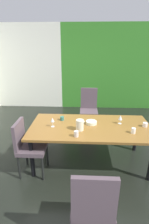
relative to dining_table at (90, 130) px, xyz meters
name	(u,v)px	position (x,y,z in m)	size (l,w,h in m)	color
ground_plane	(64,157)	(-0.50, 0.11, -0.68)	(5.42, 6.10, 0.02)	black
back_panel_interior	(27,67)	(-2.03, 3.11, 0.68)	(2.34, 0.10, 2.69)	silver
garden_window_panel	(109,68)	(0.68, 3.11, 0.68)	(3.08, 0.10, 2.69)	#337E26
dining_table	(90,130)	(0.00, 0.00, 0.00)	(2.09, 1.06, 0.74)	brown
chair_head_near	(93,205)	(-0.02, -1.45, -0.11)	(0.44, 0.44, 1.00)	#55464D
chair_head_far	(89,107)	(0.01, 1.45, -0.09)	(0.44, 0.45, 1.04)	#55464D
chair_left_near	(28,144)	(-1.03, -0.33, -0.13)	(0.45, 0.44, 0.94)	#55464D
wine_glass_right	(120,118)	(0.53, 0.12, 0.18)	(0.07, 0.07, 0.16)	silver
wine_glass_rear	(52,120)	(-0.65, -0.05, 0.19)	(0.06, 0.06, 0.16)	silver
serving_bowl_north	(91,122)	(0.02, 0.09, 0.09)	(0.19, 0.19, 0.05)	#E6EDCA
cup_left	(62,118)	(-0.52, 0.22, 0.10)	(0.07, 0.07, 0.07)	#317265
cup_south	(76,134)	(-0.23, -0.38, 0.12)	(0.07, 0.07, 0.09)	silver
cup_corner	(133,131)	(0.67, -0.22, 0.11)	(0.07, 0.07, 0.09)	white
cup_center	(145,125)	(0.93, 0.02, 0.11)	(0.08, 0.08, 0.07)	white
pitcher_near_window	(80,125)	(-0.18, -0.16, 0.16)	(0.14, 0.13, 0.18)	beige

